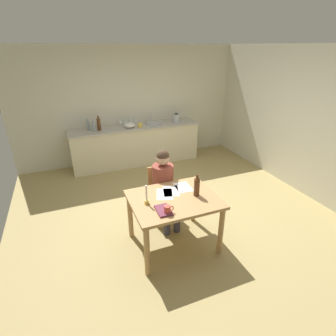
% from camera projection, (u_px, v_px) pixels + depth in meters
% --- Properties ---
extents(ground_plane, '(5.20, 5.20, 0.04)m').
position_uv_depth(ground_plane, '(173.00, 212.00, 4.49)').
color(ground_plane, tan).
extents(wall_back, '(5.20, 0.12, 2.60)m').
position_uv_depth(wall_back, '(130.00, 105.00, 6.12)').
color(wall_back, beige).
rests_on(wall_back, ground).
extents(wall_right, '(0.12, 5.20, 2.60)m').
position_uv_depth(wall_right, '(304.00, 122.00, 4.82)').
color(wall_right, beige).
rests_on(wall_right, ground).
extents(kitchen_counter, '(2.95, 0.64, 0.90)m').
position_uv_depth(kitchen_counter, '(136.00, 145.00, 6.18)').
color(kitchen_counter, beige).
rests_on(kitchen_counter, ground).
extents(dining_table, '(1.13, 0.91, 0.75)m').
position_uv_depth(dining_table, '(174.00, 206.00, 3.49)').
color(dining_table, tan).
rests_on(dining_table, ground).
extents(chair_at_table, '(0.41, 0.41, 0.85)m').
position_uv_depth(chair_at_table, '(161.00, 191.00, 4.17)').
color(chair_at_table, tan).
rests_on(chair_at_table, ground).
extents(person_seated, '(0.33, 0.59, 1.19)m').
position_uv_depth(person_seated, '(165.00, 184.00, 3.96)').
color(person_seated, brown).
rests_on(person_seated, ground).
extents(coffee_mug, '(0.12, 0.08, 0.11)m').
position_uv_depth(coffee_mug, '(168.00, 210.00, 3.10)').
color(coffee_mug, '#D84C3F').
rests_on(coffee_mug, dining_table).
extents(candlestick, '(0.06, 0.06, 0.26)m').
position_uv_depth(candlestick, '(147.00, 199.00, 3.29)').
color(candlestick, gold).
rests_on(candlestick, dining_table).
extents(book_magazine, '(0.17, 0.26, 0.02)m').
position_uv_depth(book_magazine, '(163.00, 210.00, 3.17)').
color(book_magazine, brown).
rests_on(book_magazine, dining_table).
extents(paper_letter, '(0.30, 0.35, 0.00)m').
position_uv_depth(paper_letter, '(165.00, 194.00, 3.53)').
color(paper_letter, white).
rests_on(paper_letter, dining_table).
extents(paper_bill, '(0.28, 0.34, 0.00)m').
position_uv_depth(paper_bill, '(171.00, 191.00, 3.61)').
color(paper_bill, white).
rests_on(paper_bill, dining_table).
extents(paper_envelope, '(0.23, 0.31, 0.00)m').
position_uv_depth(paper_envelope, '(183.00, 187.00, 3.71)').
color(paper_envelope, white).
rests_on(paper_envelope, dining_table).
extents(wine_bottle_on_table, '(0.08, 0.08, 0.31)m').
position_uv_depth(wine_bottle_on_table, '(197.00, 187.00, 3.45)').
color(wine_bottle_on_table, '#593319').
rests_on(wine_bottle_on_table, dining_table).
extents(sink_unit, '(0.36, 0.36, 0.24)m').
position_uv_depth(sink_unit, '(153.00, 123.00, 6.13)').
color(sink_unit, '#B2B7BC').
rests_on(sink_unit, kitchen_counter).
extents(bottle_oil, '(0.07, 0.07, 0.24)m').
position_uv_depth(bottle_oil, '(88.00, 126.00, 5.64)').
color(bottle_oil, '#8C999E').
rests_on(bottle_oil, kitchen_counter).
extents(bottle_vinegar, '(0.07, 0.07, 0.25)m').
position_uv_depth(bottle_vinegar, '(94.00, 126.00, 5.59)').
color(bottle_vinegar, '#8C999E').
rests_on(bottle_vinegar, kitchen_counter).
extents(bottle_wine_red, '(0.08, 0.08, 0.31)m').
position_uv_depth(bottle_wine_red, '(99.00, 124.00, 5.63)').
color(bottle_wine_red, '#593319').
rests_on(bottle_wine_red, kitchen_counter).
extents(mixing_bowl, '(0.25, 0.25, 0.11)m').
position_uv_depth(mixing_bowl, '(129.00, 125.00, 5.85)').
color(mixing_bowl, white).
rests_on(mixing_bowl, kitchen_counter).
extents(stovetop_kettle, '(0.18, 0.18, 0.22)m').
position_uv_depth(stovetop_kettle, '(176.00, 118.00, 6.29)').
color(stovetop_kettle, '#B7BABF').
rests_on(stovetop_kettle, kitchen_counter).
extents(wine_glass_near_sink, '(0.07, 0.07, 0.15)m').
position_uv_depth(wine_glass_near_sink, '(135.00, 120.00, 6.09)').
color(wine_glass_near_sink, silver).
rests_on(wine_glass_near_sink, kitchen_counter).
extents(wine_glass_by_kettle, '(0.07, 0.07, 0.15)m').
position_uv_depth(wine_glass_by_kettle, '(131.00, 120.00, 6.05)').
color(wine_glass_by_kettle, silver).
rests_on(wine_glass_by_kettle, kitchen_counter).
extents(wine_glass_back_left, '(0.07, 0.07, 0.15)m').
position_uv_depth(wine_glass_back_left, '(126.00, 120.00, 6.01)').
color(wine_glass_back_left, silver).
rests_on(wine_glass_back_left, kitchen_counter).
extents(wine_glass_back_right, '(0.07, 0.07, 0.15)m').
position_uv_depth(wine_glass_back_right, '(120.00, 121.00, 5.97)').
color(wine_glass_back_right, silver).
rests_on(wine_glass_back_right, kitchen_counter).
extents(teacup_on_counter, '(0.12, 0.08, 0.10)m').
position_uv_depth(teacup_on_counter, '(140.00, 125.00, 5.87)').
color(teacup_on_counter, '#F2CC4C').
rests_on(teacup_on_counter, kitchen_counter).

